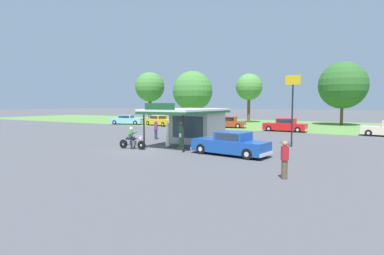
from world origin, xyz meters
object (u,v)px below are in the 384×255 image
(parked_car_back_row_centre_right, at_px, (160,121))
(parked_car_back_row_centre, at_px, (227,123))
(parked_car_back_row_right, at_px, (285,126))
(bystander_admiring_sedan, at_px, (156,129))
(featured_classic_sedan, at_px, (230,144))
(motorcycle_with_rider, at_px, (132,140))
(roadside_pole_sign, at_px, (293,99))
(bystander_chatting_near_pumps, at_px, (285,159))
(gas_pump_nearside, at_px, (168,136))
(parked_car_back_row_left, at_px, (127,120))
(gas_pump_offside, at_px, (181,136))

(parked_car_back_row_centre_right, distance_m, parked_car_back_row_centre, 10.13)
(parked_car_back_row_right, xyz_separation_m, bystander_admiring_sedan, (-8.41, -13.78, 0.24))
(featured_classic_sedan, bearing_deg, motorcycle_with_rider, -171.19)
(parked_car_back_row_centre, bearing_deg, motorcycle_with_rider, -85.27)
(bystander_admiring_sedan, bearing_deg, motorcycle_with_rider, -70.13)
(motorcycle_with_rider, xyz_separation_m, roadside_pole_sign, (9.76, 6.82, 2.96))
(featured_classic_sedan, xyz_separation_m, roadside_pole_sign, (2.58, 5.71, 2.94))
(parked_car_back_row_centre_right, bearing_deg, motorcycle_with_rider, -59.23)
(parked_car_back_row_right, relative_size, bystander_admiring_sedan, 2.87)
(featured_classic_sedan, height_order, bystander_admiring_sedan, bystander_admiring_sedan)
(motorcycle_with_rider, bearing_deg, featured_classic_sedan, 8.81)
(bystander_chatting_near_pumps, distance_m, bystander_admiring_sedan, 16.44)
(gas_pump_nearside, xyz_separation_m, parked_car_back_row_right, (4.62, 17.42, -0.15))
(featured_classic_sedan, height_order, parked_car_back_row_centre_right, parked_car_back_row_centre_right)
(gas_pump_nearside, height_order, parked_car_back_row_right, gas_pump_nearside)
(parked_car_back_row_right, xyz_separation_m, bystander_chatting_near_pumps, (5.25, -22.93, 0.18))
(featured_classic_sedan, height_order, parked_car_back_row_left, featured_classic_sedan)
(parked_car_back_row_centre_right, xyz_separation_m, parked_car_back_row_centre, (10.02, 1.49, -0.01))
(roadside_pole_sign, bearing_deg, gas_pump_offside, -144.68)
(gas_pump_offside, distance_m, bystander_admiring_sedan, 6.18)
(featured_classic_sedan, distance_m, parked_car_back_row_left, 31.11)
(featured_classic_sedan, xyz_separation_m, bystander_admiring_sedan, (-9.22, 4.53, 0.26))
(parked_car_back_row_right, bearing_deg, bystander_admiring_sedan, -121.40)
(parked_car_back_row_left, bearing_deg, gas_pump_offside, -40.05)
(parked_car_back_row_centre_right, bearing_deg, gas_pump_nearside, -52.71)
(motorcycle_with_rider, xyz_separation_m, parked_car_back_row_left, (-17.89, 19.53, 0.01))
(gas_pump_offside, distance_m, parked_car_back_row_right, 17.75)
(roadside_pole_sign, bearing_deg, parked_car_back_row_centre_right, 148.97)
(motorcycle_with_rider, distance_m, bystander_admiring_sedan, 6.01)
(gas_pump_offside, height_order, parked_car_back_row_centre_right, gas_pump_offside)
(parked_car_back_row_centre_right, height_order, parked_car_back_row_centre, parked_car_back_row_centre)
(parked_car_back_row_centre_right, xyz_separation_m, parked_car_back_row_right, (18.15, -0.36, 0.01))
(gas_pump_nearside, height_order, roadside_pole_sign, roadside_pole_sign)
(gas_pump_offside, relative_size, parked_car_back_row_centre, 0.36)
(motorcycle_with_rider, height_order, featured_classic_sedan, motorcycle_with_rider)
(parked_car_back_row_left, relative_size, parked_car_back_row_centre, 1.02)
(parked_car_back_row_left, bearing_deg, motorcycle_with_rider, -47.51)
(motorcycle_with_rider, distance_m, parked_car_back_row_left, 26.49)
(bystander_admiring_sedan, relative_size, roadside_pole_sign, 0.33)
(gas_pump_offside, bearing_deg, bystander_admiring_sedan, 143.98)
(featured_classic_sedan, relative_size, parked_car_back_row_centre_right, 0.92)
(motorcycle_with_rider, height_order, parked_car_back_row_left, motorcycle_with_rider)
(gas_pump_offside, height_order, parked_car_back_row_right, gas_pump_offside)
(bystander_admiring_sedan, height_order, roadside_pole_sign, roadside_pole_sign)
(featured_classic_sedan, xyz_separation_m, parked_car_back_row_left, (-25.07, 18.42, -0.01))
(parked_car_back_row_right, height_order, bystander_admiring_sedan, bystander_admiring_sedan)
(gas_pump_offside, relative_size, motorcycle_with_rider, 0.88)
(gas_pump_nearside, bearing_deg, parked_car_back_row_centre_right, 127.29)
(gas_pump_offside, bearing_deg, roadside_pole_sign, 35.32)
(parked_car_back_row_centre, bearing_deg, roadside_pole_sign, -51.43)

